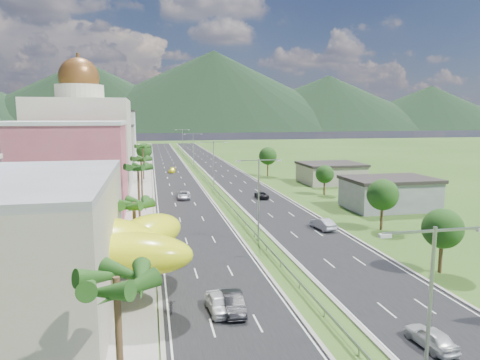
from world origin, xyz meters
TOP-DOWN VIEW (x-y plane):
  - ground at (0.00, 0.00)m, footprint 500.00×500.00m
  - road_left at (-7.50, 90.00)m, footprint 11.00×260.00m
  - road_right at (7.50, 90.00)m, footprint 11.00×260.00m
  - sidewalk_left at (-17.00, 90.00)m, footprint 7.00×260.00m
  - median_guardrail at (0.00, 71.99)m, footprint 0.10×216.06m
  - streetlight_median_a at (0.00, -25.00)m, footprint 6.04×0.25m
  - streetlight_median_b at (0.00, 10.00)m, footprint 6.04×0.25m
  - streetlight_median_c at (0.00, 50.00)m, footprint 6.04×0.25m
  - streetlight_median_d at (0.00, 95.00)m, footprint 6.04×0.25m
  - streetlight_median_e at (0.00, 140.00)m, footprint 6.04×0.25m
  - lime_canopy at (-20.00, -4.00)m, footprint 18.00×15.00m
  - pink_shophouse at (-28.00, 32.00)m, footprint 20.00×15.00m
  - domed_building at (-28.00, 55.00)m, footprint 20.00×20.00m
  - midrise_grey at (-27.00, 80.00)m, footprint 16.00×15.00m
  - midrise_beige at (-27.00, 102.00)m, footprint 16.00×15.00m
  - midrise_white at (-27.00, 125.00)m, footprint 16.00×15.00m
  - shed_near at (28.00, 25.00)m, footprint 15.00×10.00m
  - shed_far at (30.00, 55.00)m, footprint 14.00×12.00m
  - palm_tree_a at (-15.50, -22.00)m, footprint 3.60×3.60m
  - palm_tree_b at (-15.50, 2.00)m, footprint 3.60×3.60m
  - palm_tree_c at (-15.50, 22.00)m, footprint 3.60×3.60m
  - palm_tree_d at (-15.50, 45.00)m, footprint 3.60×3.60m
  - palm_tree_e at (-15.50, 70.00)m, footprint 3.60×3.60m
  - leafy_tree_lfar at (-15.50, 95.00)m, footprint 4.90×4.90m
  - leafy_tree_ra at (16.00, -5.00)m, footprint 4.20×4.20m
  - leafy_tree_rb at (19.00, 12.00)m, footprint 4.55×4.55m
  - leafy_tree_rc at (22.00, 40.00)m, footprint 3.85×3.85m
  - leafy_tree_rd at (18.00, 70.00)m, footprint 4.90×4.90m
  - mountain_ridge at (60.00, 450.00)m, footprint 860.00×140.00m
  - car_white_near_left at (-8.42, -9.33)m, footprint 2.10×4.49m
  - car_dark_left at (-7.17, -9.60)m, footprint 1.81×4.71m
  - car_silver_mid_left at (-7.43, 41.43)m, footprint 2.54×5.41m
  - car_yellow_far_left at (-7.51, 82.92)m, footprint 2.48×4.83m
  - car_white_near_right at (5.57, -17.97)m, footprint 2.12×4.45m
  - car_silver_right at (10.70, 13.94)m, footprint 2.49×5.14m
  - car_dark_far_right at (8.04, 38.91)m, footprint 2.32×4.82m
  - motorcycle at (-12.30, -8.33)m, footprint 0.67×2.03m

SIDE VIEW (x-z plane):
  - ground at x=0.00m, z-range 0.00..0.00m
  - mountain_ridge at x=60.00m, z-range -45.00..45.00m
  - road_left at x=-7.50m, z-range 0.00..0.04m
  - road_right at x=7.50m, z-range 0.00..0.04m
  - sidewalk_left at x=-17.00m, z-range 0.00..0.12m
  - median_guardrail at x=0.00m, z-range 0.24..1.00m
  - motorcycle at x=-12.30m, z-range 0.04..1.33m
  - car_dark_far_right at x=8.04m, z-range 0.04..1.36m
  - car_yellow_far_left at x=-7.51m, z-range 0.04..1.38m
  - car_white_near_right at x=5.57m, z-range 0.04..1.51m
  - car_white_near_left at x=-8.42m, z-range 0.04..1.52m
  - car_silver_mid_left at x=-7.43m, z-range 0.04..1.54m
  - car_dark_left at x=-7.17m, z-range 0.04..1.57m
  - car_silver_right at x=10.70m, z-range 0.04..1.66m
  - shed_far at x=30.00m, z-range 0.00..4.40m
  - shed_near at x=28.00m, z-range 0.00..5.00m
  - leafy_tree_rc at x=22.00m, z-range 1.21..7.54m
  - leafy_tree_ra at x=16.00m, z-range 1.33..8.23m
  - lime_canopy at x=-20.00m, z-range 1.29..8.69m
  - leafy_tree_rb at x=19.00m, z-range 1.44..8.92m
  - leafy_tree_lfar at x=-15.50m, z-range 1.55..9.60m
  - leafy_tree_rd at x=18.00m, z-range 1.55..9.60m
  - midrise_beige at x=-27.00m, z-range 0.00..13.00m
  - streetlight_median_a at x=0.00m, z-range 1.25..12.25m
  - streetlight_median_b at x=0.00m, z-range 1.25..12.25m
  - streetlight_median_c at x=0.00m, z-range 1.25..12.25m
  - streetlight_median_d at x=0.00m, z-range 1.25..12.25m
  - streetlight_median_e at x=0.00m, z-range 1.25..12.25m
  - palm_tree_b at x=-15.50m, z-range 3.01..11.11m
  - pink_shophouse at x=-28.00m, z-range 0.00..15.00m
  - palm_tree_d at x=-15.50m, z-range 3.24..11.84m
  - midrise_grey at x=-27.00m, z-range 0.00..16.00m
  - palm_tree_a at x=-15.50m, z-range 3.47..12.57m
  - palm_tree_e at x=-15.50m, z-range 3.61..13.01m
  - palm_tree_c at x=-15.50m, z-range 3.70..13.30m
  - midrise_white at x=-27.00m, z-range 0.00..18.00m
  - domed_building at x=-28.00m, z-range -3.00..25.70m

